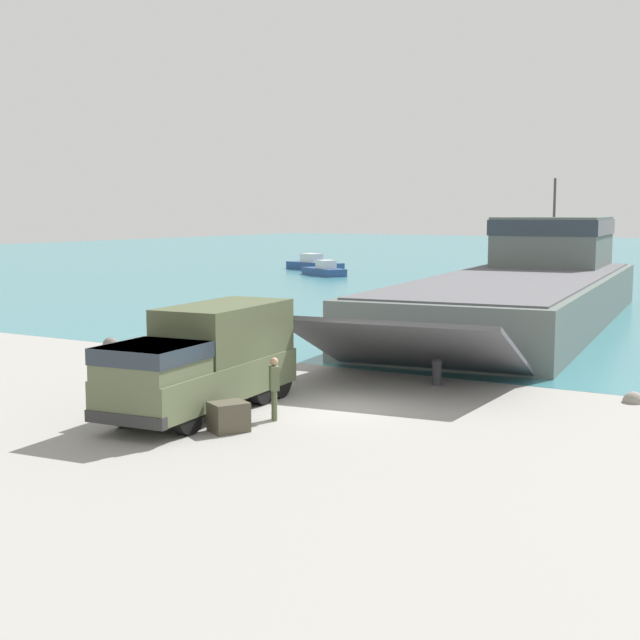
{
  "coord_description": "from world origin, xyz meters",
  "views": [
    {
      "loc": [
        12.94,
        -23.03,
        5.89
      ],
      "look_at": [
        -2.52,
        2.98,
        2.2
      ],
      "focal_mm": 50.0,
      "sensor_mm": 36.0,
      "label": 1
    }
  ],
  "objects_px": {
    "mooring_bollard": "(437,370)",
    "landing_craft": "(527,284)",
    "cargo_crate": "(229,417)",
    "soldier_on_ramp": "(274,384)",
    "military_truck": "(204,359)",
    "moored_boat_a": "(314,265)",
    "moored_boat_c": "(324,270)"
  },
  "relations": [
    {
      "from": "landing_craft",
      "to": "mooring_bollard",
      "type": "relative_size",
      "value": 38.98
    },
    {
      "from": "moored_boat_a",
      "to": "moored_boat_c",
      "type": "height_order",
      "value": "moored_boat_a"
    },
    {
      "from": "moored_boat_c",
      "to": "landing_craft",
      "type": "bearing_deg",
      "value": -101.05
    },
    {
      "from": "landing_craft",
      "to": "cargo_crate",
      "type": "height_order",
      "value": "landing_craft"
    },
    {
      "from": "landing_craft",
      "to": "moored_boat_c",
      "type": "bearing_deg",
      "value": 132.09
    },
    {
      "from": "soldier_on_ramp",
      "to": "cargo_crate",
      "type": "height_order",
      "value": "soldier_on_ramp"
    },
    {
      "from": "soldier_on_ramp",
      "to": "moored_boat_a",
      "type": "bearing_deg",
      "value": -102.62
    },
    {
      "from": "soldier_on_ramp",
      "to": "moored_boat_c",
      "type": "bearing_deg",
      "value": -103.69
    },
    {
      "from": "mooring_bollard",
      "to": "cargo_crate",
      "type": "distance_m",
      "value": 9.14
    },
    {
      "from": "cargo_crate",
      "to": "soldier_on_ramp",
      "type": "bearing_deg",
      "value": 78.83
    },
    {
      "from": "landing_craft",
      "to": "mooring_bollard",
      "type": "bearing_deg",
      "value": -87.3
    },
    {
      "from": "landing_craft",
      "to": "soldier_on_ramp",
      "type": "distance_m",
      "value": 26.98
    },
    {
      "from": "military_truck",
      "to": "soldier_on_ramp",
      "type": "xyz_separation_m",
      "value": [
        2.33,
        0.19,
        -0.54
      ]
    },
    {
      "from": "military_truck",
      "to": "soldier_on_ramp",
      "type": "relative_size",
      "value": 4.29
    },
    {
      "from": "military_truck",
      "to": "moored_boat_c",
      "type": "bearing_deg",
      "value": -158.78
    },
    {
      "from": "soldier_on_ramp",
      "to": "mooring_bollard",
      "type": "height_order",
      "value": "soldier_on_ramp"
    },
    {
      "from": "moored_boat_a",
      "to": "cargo_crate",
      "type": "bearing_deg",
      "value": 46.26
    },
    {
      "from": "military_truck",
      "to": "cargo_crate",
      "type": "xyz_separation_m",
      "value": [
        1.99,
        -1.53,
        -1.19
      ]
    },
    {
      "from": "mooring_bollard",
      "to": "cargo_crate",
      "type": "relative_size",
      "value": 0.98
    },
    {
      "from": "landing_craft",
      "to": "moored_boat_c",
      "type": "relative_size",
      "value": 6.71
    },
    {
      "from": "military_truck",
      "to": "moored_boat_a",
      "type": "xyz_separation_m",
      "value": [
        -30.58,
        56.96,
        -1.04
      ]
    },
    {
      "from": "moored_boat_a",
      "to": "mooring_bollard",
      "type": "distance_m",
      "value": 60.63
    },
    {
      "from": "moored_boat_a",
      "to": "moored_boat_c",
      "type": "relative_size",
      "value": 1.28
    },
    {
      "from": "military_truck",
      "to": "cargo_crate",
      "type": "relative_size",
      "value": 8.06
    },
    {
      "from": "mooring_bollard",
      "to": "landing_craft",
      "type": "bearing_deg",
      "value": 99.25
    },
    {
      "from": "mooring_bollard",
      "to": "soldier_on_ramp",
      "type": "bearing_deg",
      "value": -105.01
    },
    {
      "from": "moored_boat_c",
      "to": "cargo_crate",
      "type": "distance_m",
      "value": 59.02
    },
    {
      "from": "landing_craft",
      "to": "soldier_on_ramp",
      "type": "relative_size",
      "value": 20.27
    },
    {
      "from": "military_truck",
      "to": "moored_boat_c",
      "type": "relative_size",
      "value": 1.42
    },
    {
      "from": "mooring_bollard",
      "to": "moored_boat_a",
      "type": "bearing_deg",
      "value": 125.06
    },
    {
      "from": "soldier_on_ramp",
      "to": "moored_boat_a",
      "type": "xyz_separation_m",
      "value": [
        -32.91,
        56.77,
        -0.5
      ]
    },
    {
      "from": "soldier_on_ramp",
      "to": "cargo_crate",
      "type": "xyz_separation_m",
      "value": [
        -0.34,
        -1.71,
        -0.65
      ]
    }
  ]
}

